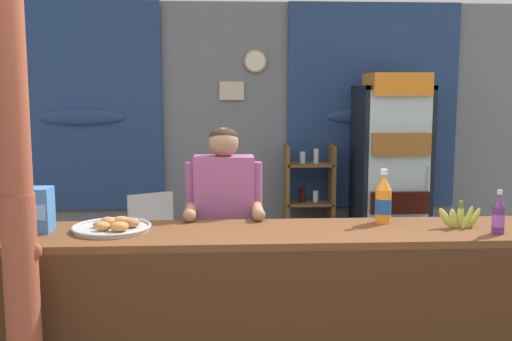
{
  "coord_description": "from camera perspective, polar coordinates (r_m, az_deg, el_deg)",
  "views": [
    {
      "loc": [
        -0.28,
        -2.67,
        1.76
      ],
      "look_at": [
        -0.07,
        0.97,
        1.27
      ],
      "focal_mm": 40.99,
      "sensor_mm": 36.0,
      "label": 1
    }
  ],
  "objects": [
    {
      "name": "back_wall_curtained",
      "position": [
        5.85,
        -0.68,
        3.69
      ],
      "size": [
        5.69,
        0.22,
        2.63
      ],
      "color": "slate",
      "rests_on": "ground"
    },
    {
      "name": "snack_box_biscuit",
      "position": [
        3.44,
        -20.93,
        -3.61
      ],
      "size": [
        0.2,
        0.16,
        0.25
      ],
      "color": "#3D75B7",
      "rests_on": "stall_counter"
    },
    {
      "name": "stall_counter",
      "position": [
        3.26,
        0.64,
        -12.78
      ],
      "size": [
        4.33,
        0.59,
        1.0
      ],
      "color": "brown",
      "rests_on": "ground"
    },
    {
      "name": "drink_fridge",
      "position": [
        5.6,
        13.04,
        0.17
      ],
      "size": [
        0.64,
        0.65,
        1.93
      ],
      "color": "black",
      "rests_on": "ground"
    },
    {
      "name": "bottle_shelf_rack",
      "position": [
        5.7,
        5.16,
        -3.6
      ],
      "size": [
        0.48,
        0.28,
        1.26
      ],
      "color": "brown",
      "rests_on": "ground"
    },
    {
      "name": "shopkeeper",
      "position": [
        3.76,
        -3.13,
        -4.48
      ],
      "size": [
        0.49,
        0.42,
        1.54
      ],
      "color": "#28282D",
      "rests_on": "ground"
    },
    {
      "name": "soda_bottle_grape_soda",
      "position": [
        3.43,
        22.59,
        -4.06
      ],
      "size": [
        0.07,
        0.07,
        0.24
      ],
      "color": "#56286B",
      "rests_on": "stall_counter"
    },
    {
      "name": "timber_post",
      "position": [
        2.94,
        -22.26,
        -3.19
      ],
      "size": [
        0.18,
        0.16,
        2.58
      ],
      "color": "brown",
      "rests_on": "ground"
    },
    {
      "name": "banana_bunch",
      "position": [
        3.52,
        19.21,
        -4.33
      ],
      "size": [
        0.27,
        0.05,
        0.16
      ],
      "color": "#B7C647",
      "rests_on": "stall_counter"
    },
    {
      "name": "pastry_tray",
      "position": [
        3.36,
        -13.78,
        -5.35
      ],
      "size": [
        0.44,
        0.44,
        0.07
      ],
      "color": "#BCBCC1",
      "rests_on": "stall_counter"
    },
    {
      "name": "plastic_lawn_chair",
      "position": [
        5.28,
        -9.7,
        -6.35
      ],
      "size": [
        0.59,
        0.59,
        0.86
      ],
      "color": "silver",
      "rests_on": "ground"
    },
    {
      "name": "soda_bottle_orange_soda",
      "position": [
        3.52,
        12.31,
        -2.84
      ],
      "size": [
        0.1,
        0.1,
        0.32
      ],
      "color": "orange",
      "rests_on": "stall_counter"
    }
  ]
}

